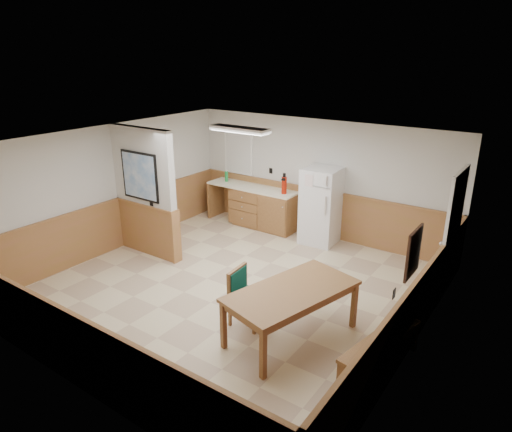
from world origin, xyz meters
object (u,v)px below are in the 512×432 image
Objects in this scene: refrigerator at (321,206)px; fire_extinguisher at (284,185)px; soap_bottle at (226,176)px; dining_table at (292,295)px; dining_chair at (244,292)px; dining_bench at (381,347)px.

refrigerator reaches higher than fire_extinguisher.
soap_bottle is at bearing 175.14° from refrigerator.
dining_table is 2.40× the size of dining_chair.
dining_table is at bearing -72.29° from refrigerator.
dining_chair is at bearing -160.80° from dining_table.
dining_bench is at bearing 16.33° from dining_table.
dining_bench is 1.75× the size of dining_chair.
dining_bench is (2.53, -3.24, -0.46)m from refrigerator.
dining_table is 1.32m from dining_bench.
fire_extinguisher is 1.63m from soap_bottle.
dining_bench is at bearing -33.24° from soap_bottle.
dining_chair is at bearing -85.08° from refrigerator.
refrigerator reaches higher than soap_bottle.
refrigerator is at bearing 138.86° from dining_bench.
refrigerator reaches higher than dining_chair.
soap_bottle reaches higher than dining_chair.
refrigerator is at bearing -1.65° from soap_bottle.
dining_table is at bearing -43.18° from fire_extinguisher.
fire_extinguisher is (-2.15, 3.29, 0.44)m from dining_table.
fire_extinguisher is (-1.38, 3.34, 0.60)m from dining_chair.
dining_chair is at bearing -48.57° from soap_bottle.
soap_bottle reaches higher than dining_bench.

